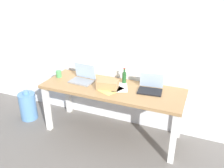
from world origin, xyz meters
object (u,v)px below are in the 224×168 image
at_px(laptop_left, 83,77).
at_px(computer_mouse, 113,80).
at_px(laptop_right, 150,87).
at_px(beer_bottle, 124,77).
at_px(desk, 112,94).
at_px(coffee_mug, 59,74).
at_px(cardboard_box, 108,84).
at_px(water_cooler_jug, 28,106).

relative_size(laptop_left, computer_mouse, 3.39).
relative_size(laptop_right, beer_bottle, 1.51).
xyz_separation_m(laptop_right, computer_mouse, (-0.56, 0.09, -0.03)).
relative_size(desk, coffee_mug, 20.17).
relative_size(laptop_left, coffee_mug, 3.57).
xyz_separation_m(laptop_left, beer_bottle, (0.56, 0.17, 0.03)).
relative_size(laptop_left, laptop_right, 1.03).
distance_m(laptop_right, computer_mouse, 0.57).
xyz_separation_m(desk, beer_bottle, (0.10, 0.20, 0.18)).
bearing_deg(desk, laptop_right, 10.80).
relative_size(desk, cardboard_box, 6.94).
distance_m(desk, laptop_left, 0.49).
bearing_deg(coffee_mug, beer_bottle, 10.25).
xyz_separation_m(laptop_left, laptop_right, (0.96, 0.06, -0.01)).
distance_m(desk, coffee_mug, 0.87).
bearing_deg(laptop_left, water_cooler_jug, -169.04).
bearing_deg(beer_bottle, cardboard_box, -120.37).
height_order(laptop_left, computer_mouse, laptop_left).
height_order(beer_bottle, coffee_mug, beer_bottle).
distance_m(laptop_right, coffee_mug, 1.36).
height_order(computer_mouse, water_cooler_jug, computer_mouse).
relative_size(beer_bottle, computer_mouse, 2.17).
relative_size(computer_mouse, water_cooler_jug, 0.21).
distance_m(beer_bottle, cardboard_box, 0.29).
relative_size(laptop_right, computer_mouse, 3.28).
relative_size(laptop_left, cardboard_box, 1.23).
bearing_deg(water_cooler_jug, computer_mouse, 13.97).
distance_m(desk, beer_bottle, 0.29).
height_order(desk, laptop_right, laptop_right).
relative_size(desk, water_cooler_jug, 3.94).
distance_m(coffee_mug, water_cooler_jug, 0.79).
distance_m(laptop_left, computer_mouse, 0.43).
distance_m(computer_mouse, coffee_mug, 0.82).
height_order(desk, water_cooler_jug, desk).
bearing_deg(beer_bottle, computer_mouse, -172.79).
xyz_separation_m(beer_bottle, computer_mouse, (-0.16, -0.02, -0.07)).
xyz_separation_m(desk, water_cooler_jug, (-1.39, -0.15, -0.42)).
bearing_deg(laptop_left, beer_bottle, 16.98).
xyz_separation_m(desk, coffee_mug, (-0.86, 0.03, 0.14)).
bearing_deg(laptop_left, desk, -4.12).
relative_size(laptop_right, water_cooler_jug, 0.68).
distance_m(computer_mouse, cardboard_box, 0.23).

